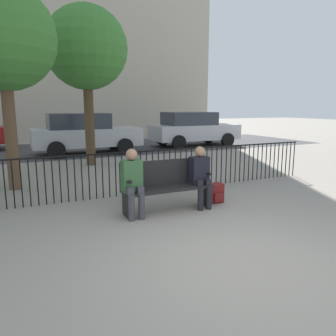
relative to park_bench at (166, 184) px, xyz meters
name	(u,v)px	position (x,y,z in m)	size (l,w,h in m)	color
ground_plane	(246,263)	(0.00, -2.32, -0.49)	(80.00, 80.00, 0.00)	gray
park_bench	(166,184)	(0.00, 0.00, 0.00)	(1.68, 0.45, 0.92)	black
seated_person_0	(133,180)	(-0.69, -0.13, 0.17)	(0.34, 0.39, 1.19)	#3D3D42
seated_person_1	(200,174)	(0.65, -0.13, 0.15)	(0.34, 0.39, 1.16)	black
backpack	(215,193)	(1.08, 0.01, -0.30)	(0.29, 0.26, 0.38)	maroon
fence_railing	(141,168)	(-0.02, 1.28, 0.07)	(9.01, 0.03, 0.95)	black
tree_0	(86,49)	(-0.23, 5.35, 3.13)	(2.55, 2.55, 4.93)	#4C3823
tree_1	(2,38)	(-2.52, 2.88, 2.82)	(2.28, 2.28, 4.48)	brown
street_surface	(76,149)	(0.00, 9.68, -0.49)	(24.00, 6.00, 0.01)	#3D3D3F
parked_car_0	(85,133)	(0.11, 8.01, 0.35)	(4.20, 1.94, 1.62)	#B7B7BC
parked_car_1	(193,128)	(5.33, 8.43, 0.35)	(4.20, 1.94, 1.62)	#B7B7BC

